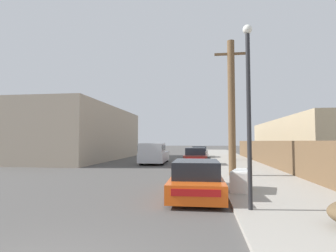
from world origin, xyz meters
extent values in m
cube|color=#9E998E|center=(5.30, 23.50, 0.06)|extent=(4.20, 63.00, 0.12)
cube|color=silver|center=(3.82, 7.32, 0.48)|extent=(1.03, 1.70, 0.72)
cube|color=white|center=(3.82, 7.32, 0.86)|extent=(0.98, 1.63, 0.03)
cube|color=#333335|center=(4.12, 7.75, 0.89)|extent=(0.08, 0.20, 0.02)
cube|color=gray|center=(3.89, 7.57, 0.88)|extent=(0.61, 0.24, 0.01)
cube|color=gray|center=(3.75, 7.09, 0.88)|extent=(0.61, 0.24, 0.01)
cube|color=#E05114|center=(2.14, 6.76, 0.42)|extent=(1.85, 4.53, 0.57)
cube|color=black|center=(2.14, 6.36, 1.00)|extent=(1.57, 2.18, 0.57)
cube|color=#B21414|center=(2.17, 4.49, 0.52)|extent=(1.39, 0.05, 0.20)
cylinder|color=black|center=(1.34, 8.15, 0.30)|extent=(0.21, 0.61, 0.60)
cylinder|color=black|center=(2.89, 8.17, 0.30)|extent=(0.21, 0.61, 0.60)
cylinder|color=black|center=(1.38, 5.35, 0.30)|extent=(0.21, 0.61, 0.60)
cylinder|color=black|center=(2.93, 5.38, 0.30)|extent=(0.21, 0.61, 0.60)
cube|color=#5B1E19|center=(1.79, 18.43, 0.51)|extent=(1.83, 4.04, 0.72)
cube|color=black|center=(1.79, 18.27, 1.15)|extent=(1.56, 2.27, 0.57)
cube|color=#B21414|center=(1.80, 16.40, 0.63)|extent=(1.40, 0.04, 0.25)
cylinder|color=black|center=(1.00, 19.67, 0.33)|extent=(0.21, 0.66, 0.66)
cylinder|color=black|center=(2.55, 19.68, 0.33)|extent=(0.21, 0.66, 0.66)
cylinder|color=black|center=(1.02, 17.17, 0.33)|extent=(0.21, 0.66, 0.66)
cylinder|color=black|center=(2.57, 17.19, 0.33)|extent=(0.21, 0.66, 0.66)
cube|color=gray|center=(2.01, 28.34, 0.48)|extent=(1.98, 4.65, 0.69)
cube|color=black|center=(2.00, 28.16, 1.09)|extent=(1.64, 2.63, 0.54)
cube|color=#B21414|center=(1.90, 26.04, 0.60)|extent=(1.39, 0.09, 0.24)
cylinder|color=black|center=(1.30, 29.79, 0.31)|extent=(0.23, 0.62, 0.61)
cylinder|color=black|center=(2.84, 29.72, 0.31)|extent=(0.23, 0.62, 0.61)
cylinder|color=black|center=(1.18, 26.96, 0.31)|extent=(0.23, 0.62, 0.61)
cylinder|color=black|center=(2.71, 26.89, 0.31)|extent=(0.23, 0.62, 0.61)
cube|color=silver|center=(-1.85, 19.93, 0.60)|extent=(2.19, 5.32, 0.79)
cube|color=silver|center=(-1.81, 18.49, 1.39)|extent=(1.99, 2.42, 0.79)
cube|color=black|center=(-1.81, 18.49, 1.42)|extent=(2.03, 2.38, 0.43)
cylinder|color=black|center=(-0.94, 18.33, 0.42)|extent=(0.28, 0.84, 0.84)
cylinder|color=black|center=(-2.67, 18.28, 0.42)|extent=(0.28, 0.84, 0.84)
cylinder|color=black|center=(-1.03, 21.59, 0.42)|extent=(0.28, 0.84, 0.84)
cylinder|color=black|center=(-2.76, 21.54, 0.42)|extent=(0.28, 0.84, 0.84)
cylinder|color=brown|center=(3.95, 11.65, 3.83)|extent=(0.39, 0.39, 7.42)
cube|color=brown|center=(3.95, 11.65, 6.80)|extent=(1.80, 0.12, 0.12)
cylinder|color=#232326|center=(3.64, 4.47, 2.55)|extent=(0.12, 0.12, 4.85)
sphere|color=white|center=(3.64, 4.47, 5.10)|extent=(0.26, 0.26, 0.26)
cube|color=brown|center=(7.25, 16.22, 1.05)|extent=(0.08, 33.16, 1.87)
cube|color=tan|center=(-10.15, 24.09, 2.77)|extent=(7.00, 17.64, 5.53)
cube|color=tan|center=(12.16, 23.43, 2.00)|extent=(6.00, 18.88, 4.00)
cylinder|color=#282D42|center=(5.27, 23.75, 0.52)|extent=(0.28, 0.28, 0.80)
cylinder|color=#2D5193|center=(5.27, 23.75, 1.23)|extent=(0.34, 0.34, 0.63)
sphere|color=#8C664C|center=(5.27, 23.75, 1.66)|extent=(0.24, 0.24, 0.24)
camera|label=1|loc=(2.38, -2.94, 1.97)|focal=28.00mm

